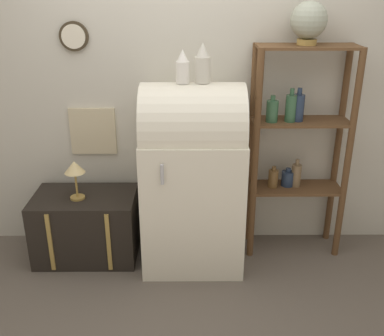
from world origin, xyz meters
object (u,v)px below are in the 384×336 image
(suitcase_trunk, at_px, (87,226))
(vase_left, at_px, (183,68))
(globe, at_px, (309,21))
(vase_center, at_px, (203,64))
(desk_lamp, at_px, (75,170))
(refrigerator, at_px, (193,174))

(suitcase_trunk, distance_m, vase_left, 1.46)
(suitcase_trunk, distance_m, globe, 2.23)
(vase_left, distance_m, vase_center, 0.14)
(globe, relative_size, vase_center, 1.09)
(suitcase_trunk, xyz_separation_m, vase_center, (0.90, -0.03, 1.26))
(vase_center, distance_m, desk_lamp, 1.21)
(refrigerator, height_order, vase_left, vase_left)
(suitcase_trunk, relative_size, vase_center, 2.91)
(refrigerator, bearing_deg, globe, 11.32)
(globe, relative_size, vase_left, 1.29)
(suitcase_trunk, bearing_deg, globe, 4.15)
(refrigerator, bearing_deg, vase_left, -176.44)
(refrigerator, relative_size, globe, 4.79)
(refrigerator, distance_m, globe, 1.34)
(globe, bearing_deg, vase_center, -168.54)
(refrigerator, xyz_separation_m, suitcase_trunk, (-0.83, 0.04, -0.46))
(refrigerator, height_order, desk_lamp, refrigerator)
(suitcase_trunk, relative_size, globe, 2.68)
(globe, xyz_separation_m, desk_lamp, (-1.66, -0.16, -1.03))
(vase_center, bearing_deg, refrigerator, -170.22)
(refrigerator, distance_m, suitcase_trunk, 0.95)
(desk_lamp, bearing_deg, vase_center, 0.82)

